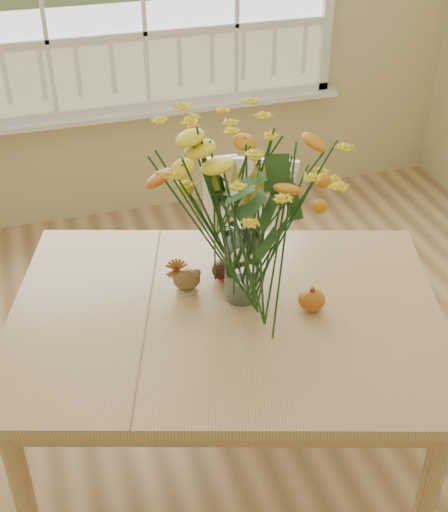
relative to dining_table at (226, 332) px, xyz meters
name	(u,v)px	position (x,y,z in m)	size (l,w,h in m)	color
floor	(271,469)	(0.17, -0.07, -0.71)	(4.00, 4.50, 0.01)	olive
dining_table	(226,332)	(0.00, 0.00, 0.00)	(1.74, 1.46, 0.80)	tan
windsor_chair	(247,251)	(0.33, 0.73, -0.18)	(0.55, 0.54, 0.93)	white
flower_vase	(243,194)	(0.08, 0.07, 0.51)	(0.58, 0.58, 0.69)	white
pumpkin	(312,301)	(0.29, -0.07, 0.13)	(0.09, 0.09, 0.07)	#C54817
turkey_figurine	(187,279)	(-0.10, 0.16, 0.14)	(0.11, 0.09, 0.12)	#CCB78C
dark_gourd	(223,271)	(0.05, 0.19, 0.13)	(0.13, 0.08, 0.08)	#38160F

